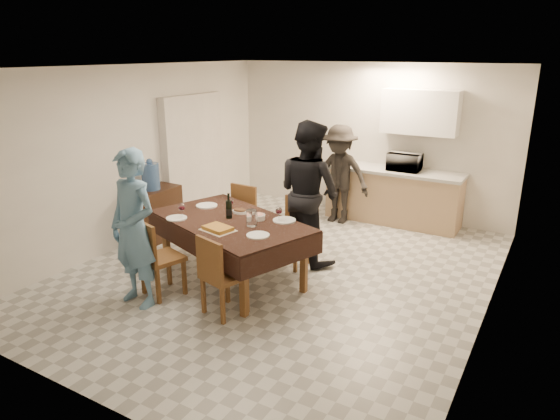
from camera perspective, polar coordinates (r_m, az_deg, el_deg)
The scene contains 33 objects.
floor at distance 6.63m, azimuth 0.26°, elevation -7.03°, with size 5.00×6.00×0.02m, color silver.
ceiling at distance 6.02m, azimuth 0.29°, elevation 16.03°, with size 5.00×6.00×0.02m, color white.
wall_back at distance 8.87m, azimuth 10.09°, elevation 7.90°, with size 5.00×0.02×2.60m, color beige.
wall_front at distance 4.02m, azimuth -21.71°, elevation -5.26°, with size 5.00×0.02×2.60m, color beige.
wall_left at distance 7.73m, azimuth -16.10°, elevation 6.02°, with size 0.02×6.00×2.60m, color beige.
wall_right at distance 5.45m, azimuth 23.71°, elevation 0.42°, with size 0.02×6.00×2.60m, color beige.
stub_partition at distance 8.58m, azimuth -9.83°, elevation 5.88°, with size 0.15×1.40×2.10m, color silver.
kitchen_base_cabinet at distance 8.58m, azimuth 12.77°, elevation 1.43°, with size 2.20×0.60×0.86m, color tan.
kitchen_worktop at distance 8.47m, azimuth 12.98°, elevation 4.38°, with size 2.24×0.64×0.05m, color #AAAAA5.
upper_cabinet at distance 8.36m, azimuth 15.73°, elevation 10.73°, with size 1.20×0.34×0.70m, color white.
dining_table at distance 6.19m, azimuth -5.71°, elevation -1.43°, with size 2.31×1.79×0.79m.
chair_near_left at distance 5.93m, azimuth -13.98°, elevation -4.61°, with size 0.54×0.55×0.51m.
chair_near_right at distance 5.39m, azimuth -6.96°, elevation -6.71°, with size 0.51×0.52×0.50m.
chair_far_left at distance 7.00m, azimuth -5.52°, elevation -0.61°, with size 0.45×0.45×0.52m.
chair_far_right at distance 6.55m, azimuth 0.93°, elevation -2.07°, with size 0.43×0.43×0.49m.
console at distance 7.82m, azimuth -14.24°, elevation -0.52°, with size 0.43×0.86×0.80m, color #321E10.
water_jug at distance 7.66m, azimuth -14.57°, elevation 3.72°, with size 0.26×0.26×0.40m, color #426BA9.
wine_bottle at distance 6.19m, azimuth -5.88°, elevation 0.49°, with size 0.08×0.08×0.32m, color black, non-canonical shape.
water_pitcher at distance 5.92m, azimuth -3.28°, elevation -0.91°, with size 0.13×0.13×0.19m, color white.
savoury_tart at distance 5.83m, azimuth -7.11°, elevation -2.10°, with size 0.38×0.28×0.05m, color #B68935.
salad_bowl at distance 6.15m, azimuth -2.48°, elevation -0.81°, with size 0.17×0.17×0.07m, color white.
mushroom_dish at distance 6.42m, azimuth -4.63°, elevation -0.20°, with size 0.18×0.18×0.03m, color white.
wine_glass_a at distance 6.29m, azimuth -11.15°, elevation -0.07°, with size 0.09×0.09×0.20m, color white, non-canonical shape.
wine_glass_b at distance 6.06m, azimuth -0.14°, elevation -0.48°, with size 0.08×0.08×0.19m, color white, non-canonical shape.
wine_glass_c at distance 6.49m, azimuth -5.64°, elevation 0.63°, with size 0.08×0.08×0.17m, color white, non-canonical shape.
plate_near_left at distance 6.32m, azimuth -11.74°, elevation -0.91°, with size 0.26×0.26×0.01m, color white.
plate_near_right at distance 5.62m, azimuth -2.54°, elevation -2.90°, with size 0.26×0.26×0.02m, color white.
plate_far_left at distance 6.75m, azimuth -8.38°, elevation 0.51°, with size 0.28×0.28×0.02m, color white.
plate_far_right at distance 6.10m, azimuth 0.50°, elevation -1.18°, with size 0.28×0.28×0.02m, color white.
microwave at distance 8.39m, azimuth 14.06°, elevation 5.36°, with size 0.52×0.35×0.29m, color white.
person_near at distance 5.75m, azimuth -16.38°, elevation -2.11°, with size 0.66×0.43×1.80m, color #5A89B0.
person_far at distance 6.71m, azimuth 3.32°, elevation 2.04°, with size 0.94×0.73×1.93m, color black.
person_kitchen at distance 8.34m, azimuth 6.76°, elevation 4.06°, with size 1.06×0.61×1.64m, color black.
Camera 1 is at (3.00, -5.22, 2.79)m, focal length 32.00 mm.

